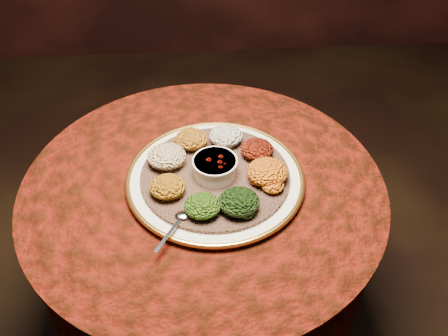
{
  "coord_description": "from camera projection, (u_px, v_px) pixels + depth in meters",
  "views": [
    {
      "loc": [
        -0.01,
        -0.94,
        1.65
      ],
      "look_at": [
        0.06,
        0.03,
        0.76
      ],
      "focal_mm": 40.0,
      "sensor_mm": 36.0,
      "label": 1
    }
  ],
  "objects": [
    {
      "name": "portion_mixveg",
      "position": [
        203.0,
        206.0,
        1.19
      ],
      "size": [
        0.09,
        0.08,
        0.04
      ],
      "primitive_type": "ellipsoid",
      "color": "#9A2109",
      "rests_on": "injera"
    },
    {
      "name": "injera",
      "position": [
        215.0,
        176.0,
        1.3
      ],
      "size": [
        0.49,
        0.49,
        0.01
      ],
      "primitive_type": "cylinder",
      "rotation": [
        0.0,
        0.0,
        -0.33
      ],
      "color": "brown",
      "rests_on": "platter"
    },
    {
      "name": "portion_kik",
      "position": [
        167.0,
        187.0,
        1.23
      ],
      "size": [
        0.09,
        0.09,
        0.04
      ],
      "primitive_type": "ellipsoid",
      "color": "#9D540D",
      "rests_on": "injera"
    },
    {
      "name": "portion_gomen",
      "position": [
        239.0,
        202.0,
        1.19
      ],
      "size": [
        0.1,
        0.1,
        0.05
      ],
      "primitive_type": "ellipsoid",
      "color": "black",
      "rests_on": "injera"
    },
    {
      "name": "platter",
      "position": [
        215.0,
        179.0,
        1.31
      ],
      "size": [
        0.55,
        0.55,
        0.02
      ],
      "rotation": [
        0.0,
        0.0,
        0.26
      ],
      "color": "silver",
      "rests_on": "table"
    },
    {
      "name": "portion_tikil",
      "position": [
        267.0,
        172.0,
        1.27
      ],
      "size": [
        0.11,
        0.1,
        0.05
      ],
      "primitive_type": "ellipsoid",
      "color": "#B96E0F",
      "rests_on": "injera"
    },
    {
      "name": "portion_timatim",
      "position": [
        167.0,
        156.0,
        1.31
      ],
      "size": [
        0.1,
        0.1,
        0.05
      ],
      "primitive_type": "ellipsoid",
      "color": "maroon",
      "rests_on": "injera"
    },
    {
      "name": "portion_ayib",
      "position": [
        226.0,
        136.0,
        1.38
      ],
      "size": [
        0.09,
        0.09,
        0.04
      ],
      "primitive_type": "ellipsoid",
      "color": "silver",
      "rests_on": "injera"
    },
    {
      "name": "portion_shiro",
      "position": [
        191.0,
        139.0,
        1.37
      ],
      "size": [
        0.09,
        0.09,
        0.04
      ],
      "primitive_type": "ellipsoid",
      "color": "#A36213",
      "rests_on": "injera"
    },
    {
      "name": "spoon",
      "position": [
        181.0,
        218.0,
        1.18
      ],
      "size": [
        0.09,
        0.12,
        0.01
      ],
      "rotation": [
        0.0,
        0.0,
        -2.11
      ],
      "color": "silver",
      "rests_on": "injera"
    },
    {
      "name": "stew_bowl",
      "position": [
        215.0,
        166.0,
        1.28
      ],
      "size": [
        0.12,
        0.12,
        0.05
      ],
      "color": "white",
      "rests_on": "injera"
    },
    {
      "name": "portion_kitfo",
      "position": [
        257.0,
        149.0,
        1.34
      ],
      "size": [
        0.09,
        0.08,
        0.04
      ],
      "primitive_type": "ellipsoid",
      "color": "black",
      "rests_on": "injera"
    },
    {
      "name": "table",
      "position": [
        205.0,
        229.0,
        1.43
      ],
      "size": [
        0.96,
        0.96,
        0.73
      ],
      "color": "black",
      "rests_on": "ground"
    }
  ]
}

